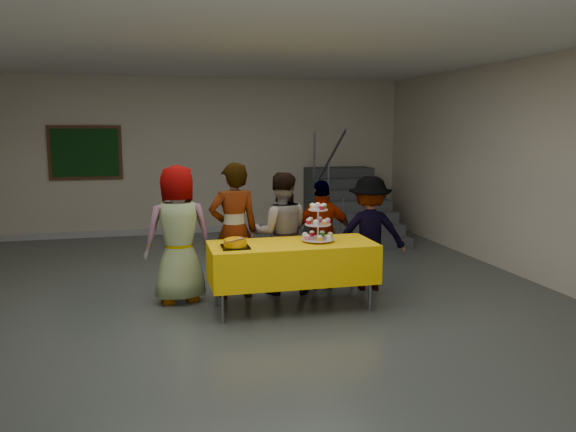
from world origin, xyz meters
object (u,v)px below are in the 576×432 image
at_px(bear_cake, 235,242).
at_px(schoolchild_d, 323,235).
at_px(schoolchild_e, 369,233).
at_px(noticeboard, 85,153).
at_px(bake_table, 292,261).
at_px(cupcake_stand, 318,226).
at_px(schoolchild_a, 178,234).
at_px(schoolchild_b, 234,231).
at_px(staircase, 348,210).
at_px(schoolchild_c, 281,233).

xyz_separation_m(bear_cake, schoolchild_d, (1.24, 0.79, -0.13)).
relative_size(schoolchild_e, noticeboard, 1.12).
bearing_deg(bake_table, cupcake_stand, 2.63).
bearing_deg(schoolchild_a, schoolchild_b, 170.32).
bearing_deg(cupcake_stand, schoolchild_e, 32.12).
xyz_separation_m(bake_table, bear_cake, (-0.66, -0.09, 0.27)).
height_order(bake_table, schoolchild_e, schoolchild_e).
bearing_deg(staircase, bear_cake, -123.87).
bearing_deg(bake_table, schoolchild_a, 154.45).
xyz_separation_m(schoolchild_d, noticeboard, (-3.27, 4.24, 0.90)).
distance_m(schoolchild_a, schoolchild_d, 1.83).
distance_m(cupcake_stand, schoolchild_e, 1.03).
bearing_deg(schoolchild_b, schoolchild_c, -178.27).
bearing_deg(schoolchild_e, bear_cake, 33.98).
distance_m(schoolchild_d, schoolchild_e, 0.60).
relative_size(cupcake_stand, schoolchild_d, 0.32).
height_order(schoolchild_b, staircase, staircase).
xyz_separation_m(cupcake_stand, noticeboard, (-2.99, 4.92, 0.65)).
height_order(cupcake_stand, schoolchild_d, schoolchild_d).
distance_m(schoolchild_b, schoolchild_c, 0.61).
bearing_deg(schoolchild_d, staircase, -112.21).
height_order(bear_cake, noticeboard, noticeboard).
bearing_deg(noticeboard, bake_table, -61.44).
bearing_deg(schoolchild_a, schoolchild_c, 173.72).
xyz_separation_m(bake_table, schoolchild_c, (0.02, 0.65, 0.20)).
distance_m(schoolchild_a, noticeboard, 4.64).
relative_size(bear_cake, schoolchild_c, 0.24).
xyz_separation_m(schoolchild_b, schoolchild_d, (1.16, 0.12, -0.13)).
bearing_deg(schoolchild_c, schoolchild_d, -165.78).
height_order(schoolchild_c, staircase, staircase).
bearing_deg(schoolchild_b, staircase, -132.52).
distance_m(schoolchild_d, staircase, 3.75).
bearing_deg(bear_cake, schoolchild_b, 82.81).
distance_m(bear_cake, schoolchild_b, 0.68).
bearing_deg(cupcake_stand, bake_table, -177.37).
bearing_deg(bake_table, noticeboard, 118.56).
height_order(cupcake_stand, schoolchild_a, schoolchild_a).
relative_size(bake_table, schoolchild_c, 1.24).
bearing_deg(cupcake_stand, bear_cake, -174.09).
bearing_deg(cupcake_stand, staircase, 65.78).
bearing_deg(bake_table, schoolchild_b, 134.74).
relative_size(schoolchild_c, staircase, 0.63).
height_order(cupcake_stand, bear_cake, cupcake_stand).
xyz_separation_m(schoolchild_c, staircase, (2.13, 3.45, -0.27)).
distance_m(cupcake_stand, bear_cake, 0.99).
bearing_deg(noticeboard, staircase, -9.81).
relative_size(schoolchild_b, schoolchild_d, 1.18).
relative_size(bear_cake, noticeboard, 0.28).
relative_size(cupcake_stand, bear_cake, 1.24).
distance_m(schoolchild_b, schoolchild_e, 1.74).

